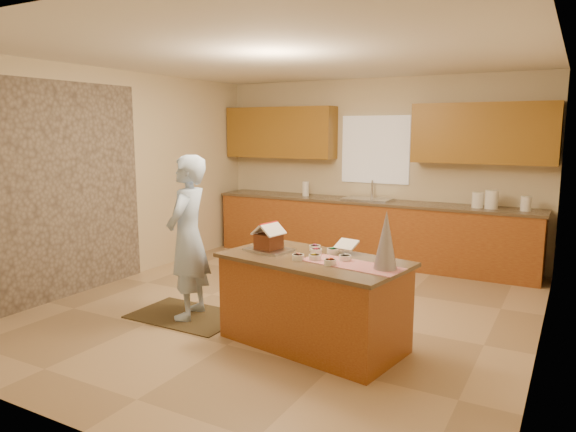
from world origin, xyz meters
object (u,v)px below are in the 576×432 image
object	(u,v)px
island_base	(313,303)
tinsel_tree	(386,240)
gingerbread_house	(269,239)
boy	(188,237)

from	to	relation	value
island_base	tinsel_tree	size ratio (longest dim) A/B	3.27
tinsel_tree	gingerbread_house	size ratio (longest dim) A/B	1.71
island_base	tinsel_tree	distance (m)	0.97
boy	gingerbread_house	bearing A→B (deg)	76.31
tinsel_tree	boy	bearing A→B (deg)	177.75
tinsel_tree	island_base	bearing A→B (deg)	174.15
island_base	gingerbread_house	size ratio (longest dim) A/B	5.60
island_base	gingerbread_house	bearing A→B (deg)	-174.81
island_base	boy	size ratio (longest dim) A/B	0.95
tinsel_tree	boy	size ratio (longest dim) A/B	0.29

